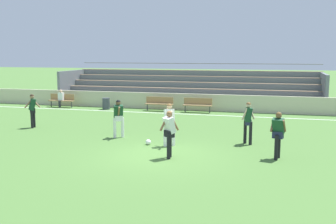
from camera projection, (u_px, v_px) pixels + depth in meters
name	position (u px, v px, depth m)	size (l,w,h in m)	color
ground_plane	(158.00, 155.00, 14.63)	(160.00, 160.00, 0.00)	#477033
field_line_sideline	(207.00, 115.00, 24.21)	(44.00, 0.12, 0.01)	white
sideline_wall	(212.00, 103.00, 25.81)	(48.00, 0.16, 1.08)	beige
bleacher_stand	(188.00, 87.00, 28.92)	(18.47, 4.40, 2.94)	#897051
bench_far_left	(198.00, 104.00, 25.21)	(1.80, 0.40, 0.90)	#99754C
bench_far_right	(62.00, 99.00, 27.73)	(1.80, 0.40, 0.90)	#99754C
bench_near_wall_gap	(159.00, 102.00, 25.87)	(1.80, 0.40, 0.90)	#99754C
trash_bin	(106.00, 104.00, 26.64)	(0.49, 0.49, 0.75)	#3D424C
spectator_seated	(61.00, 97.00, 27.59)	(0.36, 0.42, 1.21)	#2D2D38
player_white_wide_right	(169.00, 121.00, 15.98)	(0.49, 0.73, 1.71)	white
player_dark_dropping_back	(118.00, 115.00, 17.59)	(0.50, 0.75, 1.66)	white
player_dark_pressing_high	(248.00, 119.00, 16.31)	(0.54, 0.44, 1.72)	black
player_dark_overlapping	(32.00, 108.00, 19.93)	(0.69, 0.51, 1.67)	black
player_dark_challenging	(278.00, 131.00, 14.01)	(0.56, 0.47, 1.66)	black
player_white_on_ball	(169.00, 130.00, 14.11)	(0.65, 0.51, 1.69)	black
soccer_ball	(148.00, 142.00, 16.31)	(0.22, 0.22, 0.22)	white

